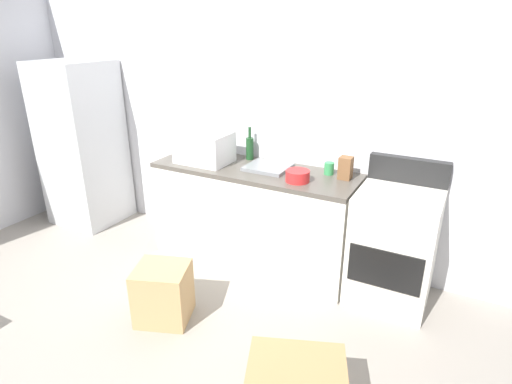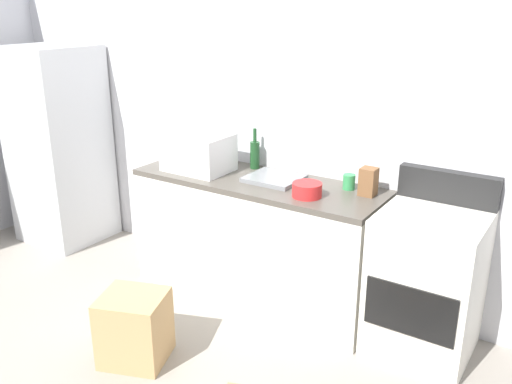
{
  "view_description": "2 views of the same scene",
  "coord_description": "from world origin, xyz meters",
  "px_view_note": "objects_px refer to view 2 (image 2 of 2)",
  "views": [
    {
      "loc": [
        1.92,
        -1.82,
        2.06
      ],
      "look_at": [
        0.54,
        0.79,
        0.87
      ],
      "focal_mm": 29.5,
      "sensor_mm": 36.0,
      "label": 1
    },
    {
      "loc": [
        2.25,
        -1.82,
        2.08
      ],
      "look_at": [
        0.46,
        0.93,
        0.92
      ],
      "focal_mm": 38.38,
      "sensor_mm": 36.0,
      "label": 2
    }
  ],
  "objects_px": {
    "microwave": "(198,152)",
    "cardboard_box_medium": "(135,328)",
    "wine_bottle": "(255,154)",
    "coffee_mug": "(349,182)",
    "stove_oven": "(427,282)",
    "knife_block": "(368,182)",
    "mixing_bowl": "(307,190)",
    "refrigerator": "(59,146)"
  },
  "relations": [
    {
      "from": "refrigerator",
      "to": "mixing_bowl",
      "type": "bearing_deg",
      "value": -1.59
    },
    {
      "from": "wine_bottle",
      "to": "knife_block",
      "type": "xyz_separation_m",
      "value": [
        0.92,
        -0.1,
        -0.02
      ]
    },
    {
      "from": "stove_oven",
      "to": "knife_block",
      "type": "distance_m",
      "value": 0.7
    },
    {
      "from": "stove_oven",
      "to": "mixing_bowl",
      "type": "height_order",
      "value": "stove_oven"
    },
    {
      "from": "stove_oven",
      "to": "wine_bottle",
      "type": "height_order",
      "value": "wine_bottle"
    },
    {
      "from": "coffee_mug",
      "to": "knife_block",
      "type": "height_order",
      "value": "knife_block"
    },
    {
      "from": "cardboard_box_medium",
      "to": "refrigerator",
      "type": "bearing_deg",
      "value": 151.55
    },
    {
      "from": "stove_oven",
      "to": "knife_block",
      "type": "bearing_deg",
      "value": 166.44
    },
    {
      "from": "knife_block",
      "to": "mixing_bowl",
      "type": "height_order",
      "value": "knife_block"
    },
    {
      "from": "microwave",
      "to": "cardboard_box_medium",
      "type": "height_order",
      "value": "microwave"
    },
    {
      "from": "cardboard_box_medium",
      "to": "stove_oven",
      "type": "bearing_deg",
      "value": 36.67
    },
    {
      "from": "microwave",
      "to": "cardboard_box_medium",
      "type": "bearing_deg",
      "value": -74.5
    },
    {
      "from": "wine_bottle",
      "to": "microwave",
      "type": "bearing_deg",
      "value": -140.41
    },
    {
      "from": "refrigerator",
      "to": "coffee_mug",
      "type": "distance_m",
      "value": 2.67
    },
    {
      "from": "refrigerator",
      "to": "coffee_mug",
      "type": "height_order",
      "value": "refrigerator"
    },
    {
      "from": "stove_oven",
      "to": "wine_bottle",
      "type": "xyz_separation_m",
      "value": [
        -1.38,
        0.21,
        0.54
      ]
    },
    {
      "from": "wine_bottle",
      "to": "knife_block",
      "type": "relative_size",
      "value": 1.67
    },
    {
      "from": "mixing_bowl",
      "to": "microwave",
      "type": "bearing_deg",
      "value": 175.53
    },
    {
      "from": "microwave",
      "to": "wine_bottle",
      "type": "relative_size",
      "value": 1.53
    },
    {
      "from": "wine_bottle",
      "to": "cardboard_box_medium",
      "type": "bearing_deg",
      "value": -91.75
    },
    {
      "from": "knife_block",
      "to": "mixing_bowl",
      "type": "distance_m",
      "value": 0.39
    },
    {
      "from": "microwave",
      "to": "mixing_bowl",
      "type": "xyz_separation_m",
      "value": [
        0.93,
        -0.07,
        -0.09
      ]
    },
    {
      "from": "stove_oven",
      "to": "knife_block",
      "type": "xyz_separation_m",
      "value": [
        -0.46,
        0.11,
        0.52
      ]
    },
    {
      "from": "coffee_mug",
      "to": "mixing_bowl",
      "type": "bearing_deg",
      "value": -120.55
    },
    {
      "from": "refrigerator",
      "to": "stove_oven",
      "type": "bearing_deg",
      "value": 0.97
    },
    {
      "from": "stove_oven",
      "to": "microwave",
      "type": "relative_size",
      "value": 2.39
    },
    {
      "from": "refrigerator",
      "to": "cardboard_box_medium",
      "type": "xyz_separation_m",
      "value": [
        1.85,
        -1.0,
        -0.64
      ]
    },
    {
      "from": "stove_oven",
      "to": "coffee_mug",
      "type": "relative_size",
      "value": 11.0
    },
    {
      "from": "refrigerator",
      "to": "microwave",
      "type": "bearing_deg",
      "value": 0.12
    },
    {
      "from": "coffee_mug",
      "to": "mixing_bowl",
      "type": "height_order",
      "value": "coffee_mug"
    },
    {
      "from": "refrigerator",
      "to": "stove_oven",
      "type": "height_order",
      "value": "refrigerator"
    },
    {
      "from": "microwave",
      "to": "knife_block",
      "type": "height_order",
      "value": "microwave"
    },
    {
      "from": "knife_block",
      "to": "mixing_bowl",
      "type": "bearing_deg",
      "value": -143.01
    },
    {
      "from": "stove_oven",
      "to": "cardboard_box_medium",
      "type": "xyz_separation_m",
      "value": [
        -1.42,
        -1.06,
        -0.25
      ]
    },
    {
      "from": "wine_bottle",
      "to": "coffee_mug",
      "type": "height_order",
      "value": "wine_bottle"
    },
    {
      "from": "refrigerator",
      "to": "mixing_bowl",
      "type": "height_order",
      "value": "refrigerator"
    },
    {
      "from": "refrigerator",
      "to": "cardboard_box_medium",
      "type": "distance_m",
      "value": 2.2
    },
    {
      "from": "cardboard_box_medium",
      "to": "coffee_mug",
      "type": "bearing_deg",
      "value": 56.08
    },
    {
      "from": "refrigerator",
      "to": "microwave",
      "type": "xyz_separation_m",
      "value": [
        1.57,
        0.0,
        0.18
      ]
    },
    {
      "from": "refrigerator",
      "to": "knife_block",
      "type": "height_order",
      "value": "refrigerator"
    },
    {
      "from": "knife_block",
      "to": "coffee_mug",
      "type": "bearing_deg",
      "value": 164.18
    },
    {
      "from": "refrigerator",
      "to": "stove_oven",
      "type": "distance_m",
      "value": 3.29
    }
  ]
}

